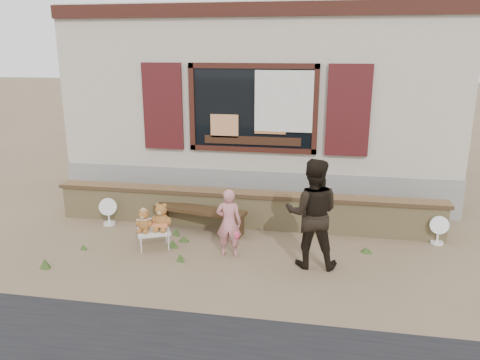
% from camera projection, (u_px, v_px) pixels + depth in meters
% --- Properties ---
extents(ground, '(80.00, 80.00, 0.00)m').
position_uv_depth(ground, '(234.00, 248.00, 7.69)').
color(ground, brown).
rests_on(ground, ground).
extents(shopfront, '(8.04, 5.13, 4.00)m').
position_uv_depth(shopfront, '(268.00, 98.00, 11.39)').
color(shopfront, '#A29683').
rests_on(shopfront, ground).
extents(brick_wall, '(7.10, 0.36, 0.67)m').
position_uv_depth(brick_wall, '(244.00, 209.00, 8.54)').
color(brick_wall, tan).
rests_on(brick_wall, ground).
extents(bench, '(1.72, 0.68, 0.43)m').
position_uv_depth(bench, '(200.00, 214.00, 8.32)').
color(bench, '#312111').
rests_on(bench, ground).
extents(folding_chair, '(0.66, 0.63, 0.32)m').
position_uv_depth(folding_chair, '(154.00, 232.00, 7.63)').
color(folding_chair, beige).
rests_on(folding_chair, ground).
extents(teddy_bear_left, '(0.35, 0.33, 0.38)m').
position_uv_depth(teddy_bear_left, '(144.00, 220.00, 7.53)').
color(teddy_bear_left, brown).
rests_on(teddy_bear_left, folding_chair).
extents(teddy_bear_right, '(0.42, 0.40, 0.46)m').
position_uv_depth(teddy_bear_right, '(162.00, 216.00, 7.59)').
color(teddy_bear_right, brown).
rests_on(teddy_bear_right, folding_chair).
extents(child, '(0.41, 0.28, 1.09)m').
position_uv_depth(child, '(229.00, 223.00, 7.29)').
color(child, '#D07C81').
rests_on(child, ground).
extents(adult, '(0.81, 0.64, 1.66)m').
position_uv_depth(adult, '(312.00, 213.00, 6.88)').
color(adult, black).
rests_on(adult, ground).
extents(fan_left, '(0.34, 0.22, 0.52)m').
position_uv_depth(fan_left, '(108.00, 211.00, 8.65)').
color(fan_left, white).
rests_on(fan_left, ground).
extents(fan_right, '(0.31, 0.21, 0.50)m').
position_uv_depth(fan_right, '(438.00, 230.00, 7.81)').
color(fan_right, white).
rests_on(fan_right, ground).
extents(grass_tufts, '(4.94, 1.70, 0.15)m').
position_uv_depth(grass_tufts, '(173.00, 247.00, 7.58)').
color(grass_tufts, '#334C1E').
rests_on(grass_tufts, ground).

